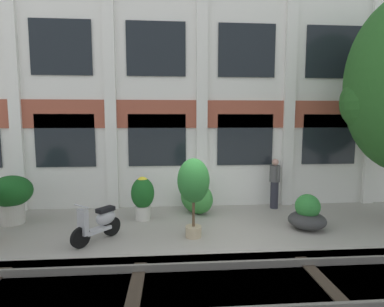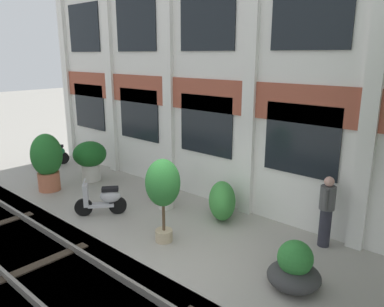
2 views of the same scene
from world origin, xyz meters
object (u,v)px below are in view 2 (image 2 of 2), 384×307
(scooter_second_parked, at_px, (103,199))
(resident_by_doorway, at_px, (327,209))
(potted_plant_stone_basin, at_px, (47,160))
(topiary_hedge, at_px, (222,200))
(potted_plant_low_pan, at_px, (163,186))
(potted_plant_wide_bowl, at_px, (294,269))
(scooter_near_curb, at_px, (52,154))
(potted_plant_ribbed_drum, at_px, (166,183))
(potted_plant_glazed_jar, at_px, (90,157))

(scooter_second_parked, distance_m, resident_by_doorway, 5.67)
(potted_plant_stone_basin, xyz_separation_m, topiary_hedge, (5.42, 1.97, -0.51))
(potted_plant_low_pan, height_order, scooter_second_parked, potted_plant_low_pan)
(scooter_second_parked, xyz_separation_m, topiary_hedge, (2.53, 1.95, 0.06))
(topiary_hedge, bearing_deg, resident_by_doorway, 7.96)
(potted_plant_stone_basin, bearing_deg, potted_plant_wide_bowl, 3.00)
(scooter_near_curb, relative_size, topiary_hedge, 0.90)
(potted_plant_ribbed_drum, xyz_separation_m, potted_plant_glazed_jar, (-3.63, -0.05, 0.09))
(potted_plant_ribbed_drum, height_order, potted_plant_stone_basin, potted_plant_stone_basin)
(potted_plant_stone_basin, bearing_deg, potted_plant_glazed_jar, 83.20)
(potted_plant_low_pan, height_order, scooter_near_curb, potted_plant_low_pan)
(potted_plant_wide_bowl, relative_size, scooter_second_parked, 0.89)
(potted_plant_stone_basin, bearing_deg, potted_plant_low_pan, 0.86)
(potted_plant_low_pan, relative_size, potted_plant_ribbed_drum, 1.55)
(potted_plant_wide_bowl, bearing_deg, topiary_hedge, 151.63)
(potted_plant_ribbed_drum, xyz_separation_m, potted_plant_wide_bowl, (4.46, -1.05, -0.36))
(potted_plant_low_pan, xyz_separation_m, potted_plant_ribbed_drum, (-1.37, 1.41, -0.61))
(potted_plant_low_pan, bearing_deg, resident_by_doorway, 38.27)
(potted_plant_stone_basin, height_order, potted_plant_glazed_jar, potted_plant_stone_basin)
(potted_plant_ribbed_drum, relative_size, scooter_second_parked, 1.14)
(potted_plant_low_pan, relative_size, topiary_hedge, 1.62)
(potted_plant_low_pan, distance_m, potted_plant_glazed_jar, 5.21)
(potted_plant_wide_bowl, height_order, scooter_near_curb, scooter_near_curb)
(scooter_near_curb, distance_m, scooter_second_parked, 5.70)
(potted_plant_wide_bowl, xyz_separation_m, potted_plant_glazed_jar, (-8.09, 1.00, 0.45))
(resident_by_doorway, bearing_deg, potted_plant_low_pan, 29.33)
(potted_plant_low_pan, relative_size, scooter_near_curb, 1.80)
(potted_plant_glazed_jar, xyz_separation_m, resident_by_doorway, (7.86, 0.90, 0.06))
(potted_plant_low_pan, distance_m, scooter_second_parked, 2.46)
(potted_plant_stone_basin, height_order, resident_by_doorway, potted_plant_stone_basin)
(potted_plant_ribbed_drum, distance_m, scooter_second_parked, 1.75)
(scooter_near_curb, bearing_deg, resident_by_doorway, 135.18)
(potted_plant_low_pan, xyz_separation_m, resident_by_doorway, (2.87, 2.26, -0.47))
(potted_plant_low_pan, xyz_separation_m, topiary_hedge, (0.25, 1.89, -0.85))
(resident_by_doorway, bearing_deg, potted_plant_glazed_jar, -2.41)
(scooter_second_parked, distance_m, topiary_hedge, 3.20)
(scooter_near_curb, bearing_deg, potted_plant_low_pan, 120.26)
(potted_plant_ribbed_drum, bearing_deg, potted_plant_wide_bowl, -13.25)
(potted_plant_stone_basin, distance_m, scooter_second_parked, 2.94)
(potted_plant_low_pan, relative_size, potted_plant_stone_basin, 1.08)
(potted_plant_stone_basin, relative_size, topiary_hedge, 1.50)
(potted_plant_stone_basin, bearing_deg, topiary_hedge, 20.00)
(potted_plant_glazed_jar, relative_size, scooter_near_curb, 1.24)
(potted_plant_ribbed_drum, relative_size, scooter_near_curb, 1.16)
(potted_plant_low_pan, distance_m, topiary_hedge, 2.09)
(potted_plant_ribbed_drum, bearing_deg, topiary_hedge, 16.83)
(potted_plant_ribbed_drum, bearing_deg, resident_by_doorway, 11.41)
(scooter_second_parked, bearing_deg, potted_plant_glazed_jar, -77.97)
(potted_plant_glazed_jar, height_order, scooter_near_curb, potted_plant_glazed_jar)
(potted_plant_stone_basin, relative_size, scooter_second_parked, 1.64)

